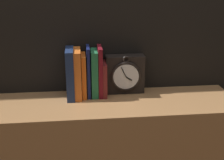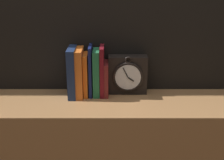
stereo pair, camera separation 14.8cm
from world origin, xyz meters
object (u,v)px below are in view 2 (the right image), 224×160
at_px(book_slot3_navy, 91,71).
at_px(book_slot6_maroon, 106,79).
at_px(book_slot0_navy, 72,72).
at_px(book_slot1_orange, 80,73).
at_px(clock, 128,75).
at_px(book_slot5_maroon, 102,71).
at_px(book_slot2_orange, 86,75).
at_px(book_slot4_green, 96,73).

relative_size(book_slot3_navy, book_slot6_maroon, 1.49).
distance_m(book_slot0_navy, book_slot1_orange, 0.04).
height_order(clock, book_slot1_orange, book_slot1_orange).
height_order(book_slot1_orange, book_slot3_navy, book_slot3_navy).
height_order(book_slot3_navy, book_slot6_maroon, book_slot3_navy).
height_order(book_slot1_orange, book_slot5_maroon, book_slot5_maroon).
xyz_separation_m(clock, book_slot5_maroon, (-0.13, -0.02, 0.03)).
distance_m(book_slot2_orange, book_slot5_maroon, 0.08).
bearing_deg(clock, book_slot3_navy, -173.81).
bearing_deg(book_slot5_maroon, clock, 9.59).
height_order(clock, book_slot6_maroon, clock).
bearing_deg(book_slot1_orange, book_slot2_orange, 18.07).
bearing_deg(book_slot6_maroon, clock, 11.42).
bearing_deg(book_slot2_orange, book_slot4_green, 2.31).
height_order(book_slot0_navy, book_slot3_navy, book_slot3_navy).
relative_size(book_slot2_orange, book_slot6_maroon, 1.26).
height_order(book_slot4_green, book_slot5_maroon, book_slot5_maroon).
xyz_separation_m(book_slot2_orange, book_slot4_green, (0.05, 0.00, 0.01)).
height_order(book_slot1_orange, book_slot2_orange, book_slot1_orange).
distance_m(book_slot3_navy, book_slot5_maroon, 0.06).
xyz_separation_m(book_slot1_orange, book_slot6_maroon, (0.13, 0.01, -0.04)).
bearing_deg(book_slot5_maroon, book_slot6_maroon, -0.04).
bearing_deg(book_slot3_navy, book_slot1_orange, -166.94).
bearing_deg(book_slot0_navy, book_slot5_maroon, 5.49).
bearing_deg(book_slot6_maroon, book_slot5_maroon, 179.96).
relative_size(book_slot3_navy, book_slot5_maroon, 1.00).
bearing_deg(book_slot6_maroon, book_slot3_navy, 178.83).
xyz_separation_m(book_slot0_navy, book_slot2_orange, (0.07, 0.01, -0.02)).
relative_size(clock, book_slot2_orange, 0.95).
bearing_deg(book_slot0_navy, book_slot4_green, 7.34).
bearing_deg(clock, book_slot5_maroon, -170.41).
distance_m(book_slot0_navy, book_slot5_maroon, 0.15).
bearing_deg(book_slot5_maroon, book_slot2_orange, -179.32).
bearing_deg(book_slot3_navy, book_slot4_green, -0.85).
distance_m(book_slot0_navy, book_slot6_maroon, 0.17).
xyz_separation_m(book_slot1_orange, book_slot5_maroon, (0.11, 0.01, 0.01)).
relative_size(clock, book_slot3_navy, 0.81).
height_order(clock, book_slot2_orange, book_slot2_orange).
distance_m(book_slot5_maroon, book_slot6_maroon, 0.05).
bearing_deg(book_slot6_maroon, book_slot2_orange, -179.47).
relative_size(book_slot5_maroon, book_slot6_maroon, 1.48).
xyz_separation_m(book_slot0_navy, book_slot5_maroon, (0.15, 0.01, 0.00)).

